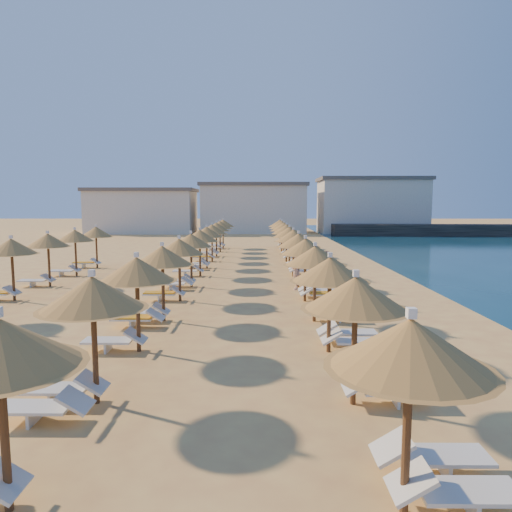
{
  "coord_description": "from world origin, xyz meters",
  "views": [
    {
      "loc": [
        1.45,
        -21.79,
        4.26
      ],
      "look_at": [
        1.27,
        4.0,
        1.3
      ],
      "focal_mm": 32.0,
      "sensor_mm": 36.0,
      "label": 1
    }
  ],
  "objects_px": {
    "parasol_row_east": "(296,239)",
    "beachgoer_b": "(326,269)",
    "jetty": "(445,230)",
    "beachgoer_c": "(310,257)",
    "parasol_row_west": "(196,239)",
    "beachgoer_a": "(296,271)"
  },
  "relations": [
    {
      "from": "parasol_row_east",
      "to": "beachgoer_b",
      "type": "height_order",
      "value": "parasol_row_east"
    },
    {
      "from": "beachgoer_a",
      "to": "beachgoer_b",
      "type": "xyz_separation_m",
      "value": [
        1.59,
        0.69,
        -0.0
      ]
    },
    {
      "from": "parasol_row_west",
      "to": "beachgoer_b",
      "type": "xyz_separation_m",
      "value": [
        6.92,
        -1.74,
        -1.43
      ]
    },
    {
      "from": "parasol_row_east",
      "to": "parasol_row_west",
      "type": "bearing_deg",
      "value": 180.0
    },
    {
      "from": "parasol_row_west",
      "to": "jetty",
      "type": "bearing_deg",
      "value": 51.91
    },
    {
      "from": "parasol_row_east",
      "to": "parasol_row_west",
      "type": "relative_size",
      "value": 1.0
    },
    {
      "from": "jetty",
      "to": "parasol_row_east",
      "type": "relative_size",
      "value": 0.74
    },
    {
      "from": "jetty",
      "to": "beachgoer_c",
      "type": "relative_size",
      "value": 17.7
    },
    {
      "from": "parasol_row_west",
      "to": "beachgoer_b",
      "type": "distance_m",
      "value": 7.27
    },
    {
      "from": "parasol_row_east",
      "to": "parasol_row_west",
      "type": "height_order",
      "value": "same"
    },
    {
      "from": "beachgoer_c",
      "to": "jetty",
      "type": "bearing_deg",
      "value": 106.28
    },
    {
      "from": "jetty",
      "to": "beachgoer_b",
      "type": "xyz_separation_m",
      "value": [
        -21.55,
        -38.05,
        0.18
      ]
    },
    {
      "from": "parasol_row_west",
      "to": "beachgoer_a",
      "type": "distance_m",
      "value": 6.02
    },
    {
      "from": "jetty",
      "to": "beachgoer_b",
      "type": "distance_m",
      "value": 43.73
    },
    {
      "from": "parasol_row_east",
      "to": "beachgoer_c",
      "type": "bearing_deg",
      "value": 74.07
    },
    {
      "from": "parasol_row_east",
      "to": "beachgoer_b",
      "type": "xyz_separation_m",
      "value": [
        1.42,
        -1.74,
        -1.43
      ]
    },
    {
      "from": "jetty",
      "to": "beachgoer_b",
      "type": "height_order",
      "value": "beachgoer_b"
    },
    {
      "from": "beachgoer_c",
      "to": "beachgoer_b",
      "type": "distance_m",
      "value": 6.2
    },
    {
      "from": "beachgoer_b",
      "to": "beachgoer_a",
      "type": "bearing_deg",
      "value": -86.22
    },
    {
      "from": "beachgoer_c",
      "to": "beachgoer_b",
      "type": "bearing_deg",
      "value": -38.08
    },
    {
      "from": "parasol_row_east",
      "to": "beachgoer_b",
      "type": "bearing_deg",
      "value": -50.74
    },
    {
      "from": "parasol_row_east",
      "to": "beachgoer_c",
      "type": "relative_size",
      "value": 23.78
    }
  ]
}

